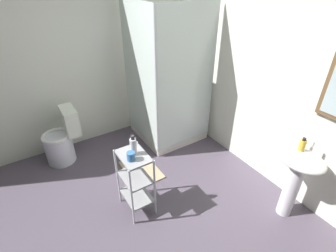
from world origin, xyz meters
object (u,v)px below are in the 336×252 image
Objects in this scene: pedestal_sink at (297,172)px; storage_cart at (135,178)px; shower_stall at (166,112)px; hand_soap_bottle at (302,145)px; bath_mat at (141,170)px; rinse_cup at (131,156)px; toilet at (62,141)px; lotion_bottle_white at (133,146)px.

storage_cart is at bearing -124.95° from pedestal_sink.
pedestal_sink is (1.92, 0.33, 0.12)m from shower_stall.
bath_mat is (-1.40, -1.05, -0.86)m from hand_soap_bottle.
rinse_cup is (1.05, -1.05, 0.32)m from shower_stall.
storage_cart is at bearing -30.88° from bath_mat.
storage_cart is (1.30, 0.47, 0.12)m from toilet.
lotion_bottle_white is at bearing -123.38° from hand_soap_bottle.
bath_mat is (0.78, 0.78, -0.31)m from toilet.
rinse_cup reaches higher than storage_cart.
shower_stall is 9.10× the size of lotion_bottle_white.
storage_cart is at bearing -45.12° from shower_stall.
rinse_cup is at bearing -44.95° from shower_stall.
shower_stall is 1.44m from lotion_bottle_white.
hand_soap_bottle is (2.18, 1.83, 0.56)m from toilet.
storage_cart is at bearing -48.78° from lotion_bottle_white.
shower_stall is 2.47× the size of pedestal_sink.
shower_stall is 1.95m from hand_soap_bottle.
shower_stall reaches higher than pedestal_sink.
pedestal_sink is 1.63m from storage_cart.
bath_mat is at bearing -55.48° from shower_stall.
lotion_bottle_white reaches higher than storage_cart.
hand_soap_bottle is at bearing 10.96° from shower_stall.
rinse_cup is (-0.87, -1.37, 0.21)m from pedestal_sink.
pedestal_sink reaches higher than toilet.
shower_stall reaches higher than toilet.
shower_stall is 1.41m from storage_cart.
lotion_bottle_white is at bearing 20.55° from toilet.
hand_soap_bottle is at bearing 59.78° from rinse_cup.
bath_mat is (-0.52, 0.31, -0.43)m from storage_cart.
toilet is 1.47m from lotion_bottle_white.
hand_soap_bottle is 1.54× the size of rinse_cup.
storage_cart is 1.23× the size of bath_mat.
shower_stall is 3.33× the size of bath_mat.
lotion_bottle_white is 0.10m from rinse_cup.
rinse_cup reaches higher than bath_mat.
hand_soap_bottle is (1.87, 0.36, 0.41)m from shower_stall.
pedestal_sink reaches higher than bath_mat.
shower_stall is 1.52m from rinse_cup.
rinse_cup reaches higher than pedestal_sink.
shower_stall reaches higher than storage_cart.
lotion_bottle_white is 1.02m from bath_mat.
lotion_bottle_white is at bearing 131.22° from storage_cart.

